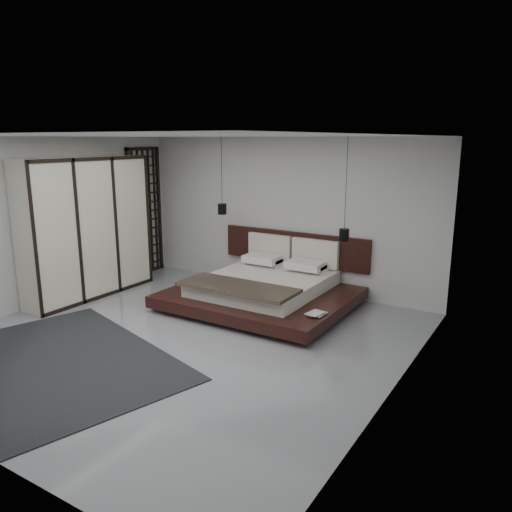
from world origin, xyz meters
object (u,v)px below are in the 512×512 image
Objects in this scene: pendant_left at (222,209)px; lattice_screen at (145,211)px; bed at (265,288)px; rug at (55,363)px; wardrobe at (87,228)px; pendant_right at (344,234)px.

lattice_screen is at bearing 177.88° from pendant_left.
rug is (-1.09, -3.35, -0.29)m from bed.
bed is 0.86× the size of rug.
lattice_screen is 1.03× the size of wardrobe.
bed is at bearing -9.69° from lattice_screen.
pendant_left reaches higher than wardrobe.
pendant_left is 4.11m from rug.
rug is at bearing -120.89° from pendant_right.
pendant_left reaches higher than lattice_screen.
lattice_screen is 4.41m from pendant_right.
wardrobe is 3.12m from rug.
rug is (2.12, -3.90, -1.29)m from lattice_screen.
pendant_right reaches higher than wardrobe.
bed is at bearing -158.47° from pendant_right.
bed is 3.54m from rug.
pendant_right reaches higher than rug.
lattice_screen is 3.40m from bed.
pendant_right reaches higher than lattice_screen.
bed is at bearing -21.53° from pendant_left.
pendant_right is (2.40, 0.00, -0.24)m from pendant_left.
lattice_screen is 4.62m from rug.
lattice_screen reaches higher than bed.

